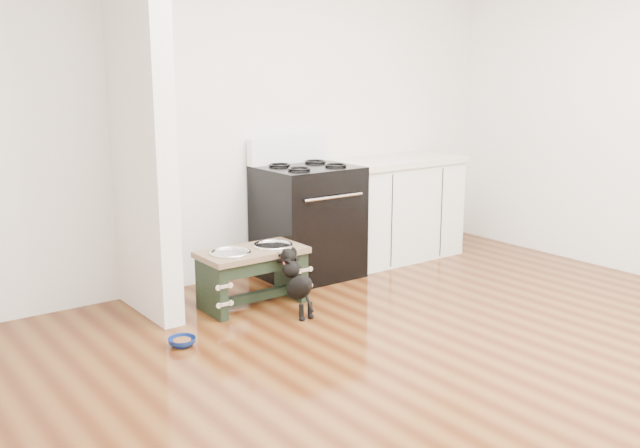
{
  "coord_description": "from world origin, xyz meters",
  "views": [
    {
      "loc": [
        -3.09,
        -2.51,
        1.72
      ],
      "look_at": [
        -0.16,
        1.44,
        0.62
      ],
      "focal_mm": 40.0,
      "sensor_mm": 36.0,
      "label": 1
    }
  ],
  "objects": [
    {
      "name": "partition_wall",
      "position": [
        -1.18,
        2.1,
        1.35
      ],
      "size": [
        0.15,
        0.8,
        2.7
      ],
      "primitive_type": "cube",
      "color": "silver",
      "rests_on": "ground"
    },
    {
      "name": "dog_feeder",
      "position": [
        -0.51,
        1.77,
        0.3
      ],
      "size": [
        0.77,
        0.41,
        0.44
      ],
      "color": "black",
      "rests_on": "ground"
    },
    {
      "name": "floor_bowl",
      "position": [
        -1.28,
        1.37,
        0.03
      ],
      "size": [
        0.22,
        0.22,
        0.05
      ],
      "rotation": [
        0.0,
        0.0,
        0.27
      ],
      "color": "navy",
      "rests_on": "ground"
    },
    {
      "name": "puppy",
      "position": [
        -0.38,
        1.42,
        0.26
      ],
      "size": [
        0.13,
        0.4,
        0.47
      ],
      "color": "black",
      "rests_on": "ground"
    },
    {
      "name": "room_shell",
      "position": [
        0.0,
        0.0,
        1.62
      ],
      "size": [
        5.0,
        5.0,
        5.0
      ],
      "color": "silver",
      "rests_on": "ground"
    },
    {
      "name": "oven_range",
      "position": [
        0.25,
        2.16,
        0.48
      ],
      "size": [
        0.76,
        0.69,
        1.14
      ],
      "color": "black",
      "rests_on": "ground"
    },
    {
      "name": "ground",
      "position": [
        0.0,
        0.0,
        0.0
      ],
      "size": [
        5.0,
        5.0,
        0.0
      ],
      "primitive_type": "plane",
      "color": "#421D0B",
      "rests_on": "ground"
    },
    {
      "name": "cabinet_run",
      "position": [
        1.23,
        2.18,
        0.45
      ],
      "size": [
        1.24,
        0.64,
        0.91
      ],
      "color": "silver",
      "rests_on": "ground"
    }
  ]
}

